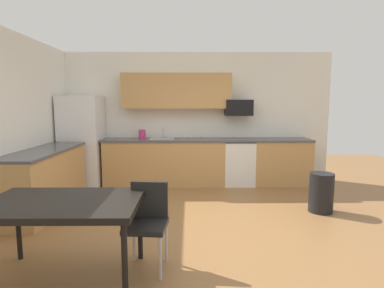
{
  "coord_description": "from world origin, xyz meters",
  "views": [
    {
      "loc": [
        -0.04,
        -3.95,
        1.64
      ],
      "look_at": [
        0.0,
        1.0,
        1.0
      ],
      "focal_mm": 29.09,
      "sensor_mm": 36.0,
      "label": 1
    }
  ],
  "objects_px": {
    "refrigerator": "(82,141)",
    "oven_range": "(238,162)",
    "dining_table": "(63,207)",
    "chair_near_table": "(147,218)",
    "kettle": "(142,135)",
    "trash_bin": "(321,193)",
    "microwave": "(239,108)"
  },
  "relations": [
    {
      "from": "dining_table",
      "to": "kettle",
      "type": "height_order",
      "value": "kettle"
    },
    {
      "from": "microwave",
      "to": "kettle",
      "type": "height_order",
      "value": "microwave"
    },
    {
      "from": "oven_range",
      "to": "kettle",
      "type": "xyz_separation_m",
      "value": [
        -1.96,
        0.05,
        0.56
      ]
    },
    {
      "from": "refrigerator",
      "to": "oven_range",
      "type": "height_order",
      "value": "refrigerator"
    },
    {
      "from": "microwave",
      "to": "kettle",
      "type": "xyz_separation_m",
      "value": [
        -1.96,
        -0.05,
        -0.54
      ]
    },
    {
      "from": "microwave",
      "to": "dining_table",
      "type": "xyz_separation_m",
      "value": [
        -2.17,
        -3.6,
        -0.87
      ]
    },
    {
      "from": "oven_range",
      "to": "trash_bin",
      "type": "height_order",
      "value": "oven_range"
    },
    {
      "from": "oven_range",
      "to": "chair_near_table",
      "type": "xyz_separation_m",
      "value": [
        -1.42,
        -3.26,
        0.05
      ]
    },
    {
      "from": "oven_range",
      "to": "dining_table",
      "type": "xyz_separation_m",
      "value": [
        -2.17,
        -3.5,
        0.24
      ]
    },
    {
      "from": "chair_near_table",
      "to": "microwave",
      "type": "bearing_deg",
      "value": 67.06
    },
    {
      "from": "refrigerator",
      "to": "microwave",
      "type": "height_order",
      "value": "refrigerator"
    },
    {
      "from": "chair_near_table",
      "to": "kettle",
      "type": "distance_m",
      "value": 3.4
    },
    {
      "from": "chair_near_table",
      "to": "kettle",
      "type": "height_order",
      "value": "kettle"
    },
    {
      "from": "kettle",
      "to": "oven_range",
      "type": "bearing_deg",
      "value": -1.46
    },
    {
      "from": "microwave",
      "to": "kettle",
      "type": "bearing_deg",
      "value": -178.54
    },
    {
      "from": "dining_table",
      "to": "kettle",
      "type": "relative_size",
      "value": 7.0
    },
    {
      "from": "refrigerator",
      "to": "dining_table",
      "type": "height_order",
      "value": "refrigerator"
    },
    {
      "from": "refrigerator",
      "to": "oven_range",
      "type": "bearing_deg",
      "value": 1.46
    },
    {
      "from": "refrigerator",
      "to": "microwave",
      "type": "bearing_deg",
      "value": 3.28
    },
    {
      "from": "refrigerator",
      "to": "microwave",
      "type": "xyz_separation_m",
      "value": [
        3.14,
        0.18,
        0.67
      ]
    },
    {
      "from": "refrigerator",
      "to": "chair_near_table",
      "type": "xyz_separation_m",
      "value": [
        1.72,
        -3.18,
        -0.39
      ]
    },
    {
      "from": "oven_range",
      "to": "kettle",
      "type": "relative_size",
      "value": 4.55
    },
    {
      "from": "trash_bin",
      "to": "dining_table",
      "type": "bearing_deg",
      "value": -150.13
    },
    {
      "from": "refrigerator",
      "to": "trash_bin",
      "type": "height_order",
      "value": "refrigerator"
    },
    {
      "from": "trash_bin",
      "to": "refrigerator",
      "type": "bearing_deg",
      "value": 158.93
    },
    {
      "from": "microwave",
      "to": "dining_table",
      "type": "bearing_deg",
      "value": -121.06
    },
    {
      "from": "kettle",
      "to": "refrigerator",
      "type": "bearing_deg",
      "value": -173.69
    },
    {
      "from": "refrigerator",
      "to": "dining_table",
      "type": "bearing_deg",
      "value": -74.08
    },
    {
      "from": "dining_table",
      "to": "trash_bin",
      "type": "bearing_deg",
      "value": 29.87
    },
    {
      "from": "oven_range",
      "to": "refrigerator",
      "type": "bearing_deg",
      "value": -178.54
    },
    {
      "from": "oven_range",
      "to": "chair_near_table",
      "type": "distance_m",
      "value": 3.56
    },
    {
      "from": "refrigerator",
      "to": "trash_bin",
      "type": "bearing_deg",
      "value": -21.07
    }
  ]
}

